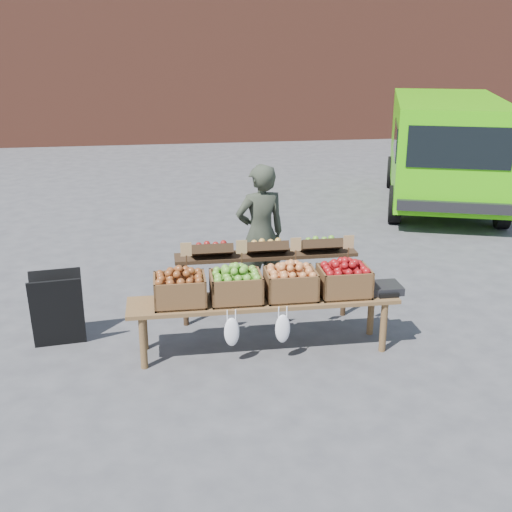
{
  "coord_description": "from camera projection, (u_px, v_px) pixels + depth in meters",
  "views": [
    {
      "loc": [
        -1.69,
        -6.12,
        3.07
      ],
      "look_at": [
        -0.74,
        0.21,
        0.85
      ],
      "focal_mm": 45.0,
      "sensor_mm": 36.0,
      "label": 1
    }
  ],
  "objects": [
    {
      "name": "back_table",
      "position": [
        266.0,
        277.0,
        7.11
      ],
      "size": [
        2.1,
        0.44,
        1.04
      ],
      "primitive_type": null,
      "color": "#2F2013",
      "rests_on": "ground"
    },
    {
      "name": "chalkboard_sign",
      "position": [
        57.0,
        310.0,
        6.58
      ],
      "size": [
        0.55,
        0.35,
        0.79
      ],
      "primitive_type": null,
      "rotation": [
        0.0,
        0.0,
        0.12
      ],
      "color": "black",
      "rests_on": "ground"
    },
    {
      "name": "display_bench",
      "position": [
        263.0,
        325.0,
        6.49
      ],
      "size": [
        2.7,
        0.56,
        0.57
      ],
      "primitive_type": null,
      "color": "brown",
      "rests_on": "ground"
    },
    {
      "name": "crate_red_apples",
      "position": [
        291.0,
        284.0,
        6.39
      ],
      "size": [
        0.5,
        0.4,
        0.28
      ],
      "primitive_type": null,
      "color": "#AE9037",
      "rests_on": "display_bench"
    },
    {
      "name": "delivery_van",
      "position": [
        444.0,
        153.0,
        11.85
      ],
      "size": [
        3.36,
        4.85,
        1.98
      ],
      "primitive_type": null,
      "rotation": [
        0.0,
        0.0,
        -0.33
      ],
      "color": "#41CC08",
      "rests_on": "ground"
    },
    {
      "name": "ground",
      "position": [
        327.0,
        333.0,
        6.96
      ],
      "size": [
        80.0,
        80.0,
        0.0
      ],
      "primitive_type": "plane",
      "color": "#48484A"
    },
    {
      "name": "crate_green_apples",
      "position": [
        344.0,
        281.0,
        6.47
      ],
      "size": [
        0.5,
        0.4,
        0.28
      ],
      "primitive_type": null,
      "color": "maroon",
      "rests_on": "display_bench"
    },
    {
      "name": "weighing_scale",
      "position": [
        384.0,
        288.0,
        6.56
      ],
      "size": [
        0.34,
        0.3,
        0.08
      ],
      "primitive_type": "cube",
      "color": "black",
      "rests_on": "display_bench"
    },
    {
      "name": "crate_golden_apples",
      "position": [
        180.0,
        290.0,
        6.24
      ],
      "size": [
        0.5,
        0.4,
        0.28
      ],
      "primitive_type": null,
      "color": "brown",
      "rests_on": "display_bench"
    },
    {
      "name": "vendor",
      "position": [
        260.0,
        234.0,
        7.55
      ],
      "size": [
        0.69,
        0.53,
        1.68
      ],
      "primitive_type": "imported",
      "rotation": [
        0.0,
        0.0,
        3.37
      ],
      "color": "#303629",
      "rests_on": "ground"
    },
    {
      "name": "crate_russet_pears",
      "position": [
        236.0,
        287.0,
        6.32
      ],
      "size": [
        0.5,
        0.4,
        0.28
      ],
      "primitive_type": null,
      "color": "#44871F",
      "rests_on": "display_bench"
    }
  ]
}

